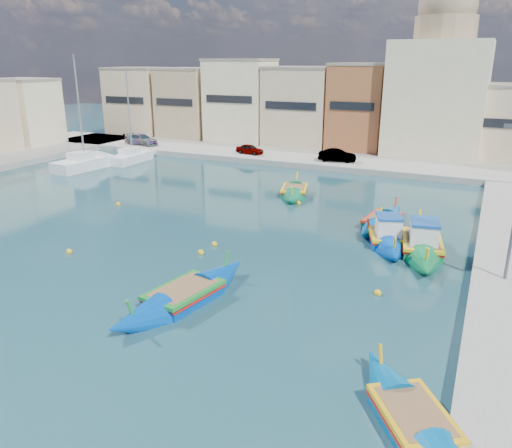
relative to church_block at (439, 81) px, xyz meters
The scene contains 14 objects.
ground 42.08m from the church_block, 104.04° to the right, with size 160.00×160.00×0.00m, color #163944.
north_quay 15.16m from the church_block, 141.34° to the right, with size 80.00×8.00×0.60m, color gray.
north_townhouses 4.81m from the church_block, 169.17° to the right, with size 83.20×7.87×10.19m.
church_block is the anchor object (origin of this frame).
parked_cars 25.64m from the church_block, 157.30° to the right, with size 29.40×2.19×1.31m.
luzzu_turquoise_cabin 31.77m from the church_block, 84.15° to the right, with size 3.90×9.94×3.12m.
luzzu_blue_cabin 31.16m from the church_block, 88.13° to the right, with size 4.52×8.29×2.87m.
luzzu_cyan_mid 28.06m from the church_block, 89.88° to the right, with size 2.79×8.10×2.35m.
luzzu_green 24.73m from the church_block, 110.64° to the right, with size 4.02×7.83×2.39m.
luzzu_blue_south 43.18m from the church_block, 98.00° to the right, with size 3.52×9.14×2.58m.
luzzu_cyan_south 47.07m from the church_block, 83.81° to the right, with size 5.64×6.98×2.25m.
yacht_north 33.95m from the church_block, 153.06° to the right, with size 2.26×7.73×10.29m.
yacht_midnorth 37.90m from the church_block, 147.44° to the right, with size 3.34×8.71×12.07m.
mooring_buoys 37.31m from the church_block, 104.22° to the right, with size 21.81×19.37×0.36m.
Camera 1 is at (16.02, -19.43, 10.72)m, focal length 35.00 mm.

